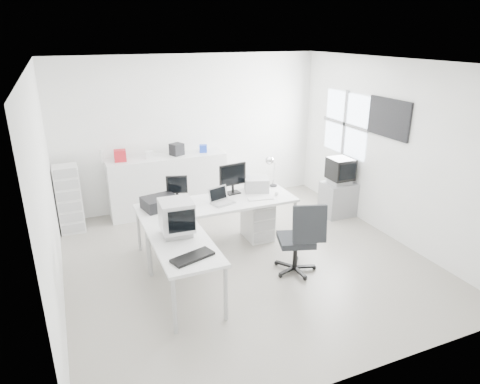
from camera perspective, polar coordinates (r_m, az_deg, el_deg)
name	(u,v)px	position (r m, az deg, el deg)	size (l,w,h in m)	color
floor	(245,260)	(6.39, 0.71, -9.00)	(5.00, 5.00, 0.01)	beige
ceiling	(246,62)	(5.57, 0.84, 16.91)	(5.00, 5.00, 0.01)	white
back_wall	(192,132)	(8.10, -6.41, 7.95)	(5.00, 0.02, 2.80)	white
left_wall	(47,195)	(5.39, -24.37, -0.36)	(0.02, 5.00, 2.80)	white
right_wall	(391,151)	(7.17, 19.47, 5.22)	(0.02, 5.00, 2.80)	white
window	(345,124)	(8.01, 13.84, 8.80)	(0.02, 1.20, 1.10)	white
wall_picture	(389,118)	(7.12, 19.23, 9.29)	(0.04, 0.90, 0.60)	black
main_desk	(218,224)	(6.61, -2.95, -4.34)	(2.40, 0.80, 0.75)	silver
side_desk	(184,270)	(5.45, -7.43, -10.29)	(0.70, 1.40, 0.75)	silver
drawer_pedestal	(258,220)	(6.93, 2.37, -3.79)	(0.40, 0.50, 0.60)	silver
inkjet_printer	(160,203)	(6.30, -10.62, -1.40)	(0.48, 0.37, 0.17)	black
lcd_monitor_small	(177,189)	(6.46, -8.39, 0.36)	(0.31, 0.18, 0.39)	black
lcd_monitor_large	(233,179)	(6.71, -0.98, 1.72)	(0.46, 0.18, 0.47)	black
laptop	(223,197)	(6.35, -2.30, -0.63)	(0.34, 0.35, 0.22)	#B7B7BA
white_keyboard	(261,199)	(6.56, 2.77, -0.88)	(0.40, 0.12, 0.02)	silver
white_mouse	(277,193)	(6.72, 4.90, -0.18)	(0.06, 0.06, 0.06)	silver
laser_printer	(256,184)	(6.88, 2.21, 1.05)	(0.38, 0.32, 0.21)	#A2A2A2
desk_lamp	(274,173)	(7.06, 4.53, 2.48)	(0.15, 0.15, 0.44)	silver
crt_monitor	(177,218)	(5.39, -8.45, -3.51)	(0.39, 0.39, 0.45)	#B7B7BA
black_keyboard	(193,257)	(4.92, -6.34, -8.61)	(0.50, 0.20, 0.03)	black
office_chair	(296,237)	(5.93, 7.48, -5.91)	(0.61, 0.61, 1.06)	#25272A
tv_cabinet	(338,199)	(7.97, 12.93, -0.91)	(0.56, 0.46, 0.61)	gray
crt_tv	(340,171)	(7.79, 13.24, 2.74)	(0.50, 0.48, 0.45)	black
sideboard	(168,184)	(7.96, -9.58, 1.05)	(2.13, 0.53, 1.06)	silver
clutter_box_a	(120,156)	(7.64, -15.70, 4.69)	(0.20, 0.18, 0.20)	red
clutter_box_b	(149,155)	(7.73, -12.01, 4.91)	(0.13, 0.11, 0.13)	silver
clutter_box_c	(177,149)	(7.82, -8.43, 5.65)	(0.21, 0.19, 0.21)	black
clutter_box_d	(203,149)	(7.96, -4.93, 5.79)	(0.14, 0.12, 0.14)	blue
clutter_bottle	(102,156)	(7.65, -17.97, 4.56)	(0.07, 0.07, 0.22)	silver
filing_cabinet	(69,199)	(7.64, -21.81, -0.86)	(0.39, 0.46, 1.11)	silver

